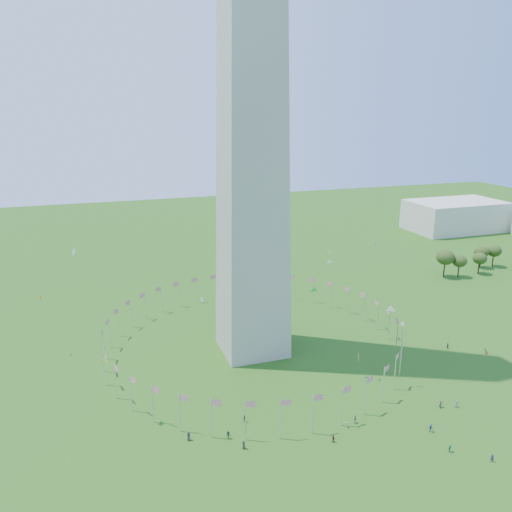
# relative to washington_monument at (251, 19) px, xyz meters

# --- Properties ---
(ground) EXTENTS (600.00, 600.00, 0.00)m
(ground) POSITION_rel_washington_monument_xyz_m (0.00, -50.00, -84.50)
(ground) COLOR #204C11
(ground) RESTS_ON ground
(washington_monument) EXTENTS (16.80, 16.80, 169.00)m
(washington_monument) POSITION_rel_washington_monument_xyz_m (0.00, 0.00, 0.00)
(washington_monument) COLOR #ABA798
(washington_monument) RESTS_ON ground
(flag_ring) EXTENTS (80.24, 80.24, 9.00)m
(flag_ring) POSITION_rel_washington_monument_xyz_m (-0.00, 0.00, -80.00)
(flag_ring) COLOR silver
(flag_ring) RESTS_ON ground
(gov_building_east_a) EXTENTS (50.00, 30.00, 16.00)m
(gov_building_east_a) POSITION_rel_washington_monument_xyz_m (150.00, 100.00, -76.50)
(gov_building_east_a) COLOR beige
(gov_building_east_a) RESTS_ON ground
(crowd) EXTENTS (93.19, 53.92, 1.94)m
(crowd) POSITION_rel_washington_monument_xyz_m (6.65, -44.64, -83.63)
(crowd) COLOR #2F1A4E
(crowd) RESTS_ON ground
(kites_aloft) EXTENTS (107.56, 80.82, 40.85)m
(kites_aloft) POSITION_rel_washington_monument_xyz_m (14.26, -26.60, -64.16)
(kites_aloft) COLOR white
(kites_aloft) RESTS_ON ground
(tree_line_east) EXTENTS (53.90, 15.23, 10.99)m
(tree_line_east) POSITION_rel_washington_monument_xyz_m (113.51, 35.22, -79.69)
(tree_line_east) COLOR #39521B
(tree_line_east) RESTS_ON ground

